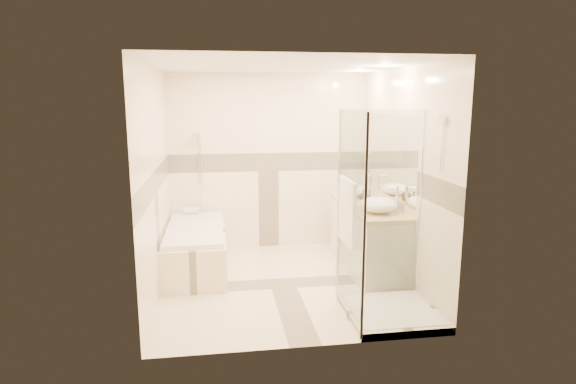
{
  "coord_description": "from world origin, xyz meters",
  "views": [
    {
      "loc": [
        -0.73,
        -5.32,
        2.14
      ],
      "look_at": [
        0.1,
        0.25,
        1.05
      ],
      "focal_mm": 30.0,
      "sensor_mm": 36.0,
      "label": 1
    }
  ],
  "objects": [
    {
      "name": "vessel_sink_far",
      "position": [
        1.1,
        -0.1,
        0.94
      ],
      "size": [
        0.45,
        0.45,
        0.18
      ],
      "primitive_type": "ellipsoid",
      "color": "white",
      "rests_on": "vanity"
    },
    {
      "name": "folded_towels",
      "position": [
        1.1,
        1.02,
        0.89
      ],
      "size": [
        0.2,
        0.28,
        0.08
      ],
      "primitive_type": "cube",
      "rotation": [
        0.0,
        0.0,
        0.16
      ],
      "color": "white",
      "rests_on": "vanity"
    },
    {
      "name": "faucet_near",
      "position": [
        1.32,
        0.88,
        1.02
      ],
      "size": [
        0.12,
        0.03,
        0.29
      ],
      "color": "silver",
      "rests_on": "vanity"
    },
    {
      "name": "vanity",
      "position": [
        1.12,
        0.3,
        0.43
      ],
      "size": [
        0.58,
        1.62,
        0.85
      ],
      "color": "white",
      "rests_on": "ground"
    },
    {
      "name": "room",
      "position": [
        0.06,
        0.01,
        1.26
      ],
      "size": [
        2.82,
        3.02,
        2.52
      ],
      "color": "beige",
      "rests_on": "ground"
    },
    {
      "name": "shower_enclosure",
      "position": [
        0.83,
        -0.97,
        0.51
      ],
      "size": [
        0.96,
        0.93,
        2.04
      ],
      "color": "beige",
      "rests_on": "ground"
    },
    {
      "name": "faucet_far",
      "position": [
        1.32,
        -0.1,
        1.02
      ],
      "size": [
        0.12,
        0.03,
        0.3
      ],
      "color": "silver",
      "rests_on": "vanity"
    },
    {
      "name": "bathtub",
      "position": [
        -1.02,
        0.65,
        0.31
      ],
      "size": [
        0.75,
        1.7,
        0.56
      ],
      "color": "beige",
      "rests_on": "ground"
    },
    {
      "name": "vessel_sink_near",
      "position": [
        1.1,
        0.88,
        0.93
      ],
      "size": [
        0.39,
        0.39,
        0.16
      ],
      "primitive_type": "ellipsoid",
      "color": "white",
      "rests_on": "vanity"
    },
    {
      "name": "amenity_bottle_a",
      "position": [
        1.1,
        0.22,
        0.93
      ],
      "size": [
        0.09,
        0.09,
        0.17
      ],
      "primitive_type": "imported",
      "rotation": [
        0.0,
        0.0,
        -0.14
      ],
      "color": "black",
      "rests_on": "vanity"
    },
    {
      "name": "rolled_towel",
      "position": [
        -1.11,
        1.36,
        0.61
      ],
      "size": [
        0.21,
        0.09,
        0.09
      ],
      "primitive_type": "cylinder",
      "rotation": [
        0.0,
        1.57,
        0.0
      ],
      "color": "white",
      "rests_on": "bathtub"
    },
    {
      "name": "amenity_bottle_b",
      "position": [
        1.1,
        0.45,
        0.94
      ],
      "size": [
        0.16,
        0.16,
        0.17
      ],
      "primitive_type": "imported",
      "rotation": [
        0.0,
        0.0,
        -0.2
      ],
      "color": "black",
      "rests_on": "vanity"
    }
  ]
}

